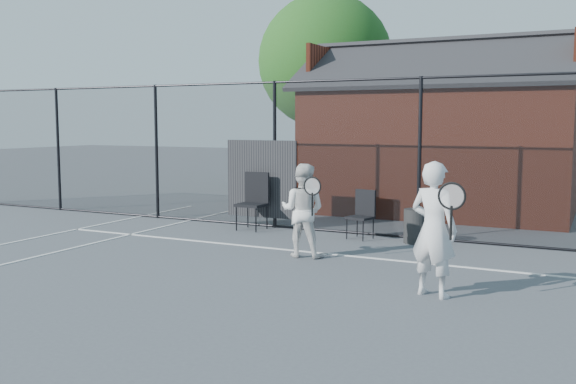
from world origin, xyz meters
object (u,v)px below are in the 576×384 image
at_px(player_back, 303,210).
at_px(waste_bin, 415,226).
at_px(player_front, 434,229).
at_px(chair_right, 360,215).
at_px(chair_left, 252,202).
at_px(clubhouse, 442,145).

distance_m(player_back, waste_bin, 2.40).
relative_size(player_front, player_back, 1.12).
xyz_separation_m(player_back, chair_right, (0.29, 1.90, -0.31)).
xyz_separation_m(player_front, waste_bin, (-1.13, 3.39, -0.54)).
distance_m(chair_left, chair_right, 2.32).
bearing_deg(chair_right, player_front, -44.46).
height_order(player_front, waste_bin, player_front).
bearing_deg(player_front, clubhouse, 102.26).
bearing_deg(waste_bin, player_front, -71.53).
bearing_deg(player_back, chair_left, 136.82).
bearing_deg(chair_left, player_back, -42.46).
bearing_deg(clubhouse, chair_left, -122.14).
height_order(chair_left, chair_right, chair_left).
height_order(clubhouse, player_front, clubhouse).
xyz_separation_m(clubhouse, chair_right, (-0.48, -4.44, -1.16)).
relative_size(player_front, chair_right, 1.91).
relative_size(clubhouse, chair_left, 5.76).
distance_m(player_back, chair_right, 1.95).
height_order(clubhouse, player_back, clubhouse).
bearing_deg(player_back, clubhouse, 83.06).
height_order(player_back, waste_bin, player_back).
bearing_deg(player_back, chair_right, 81.21).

